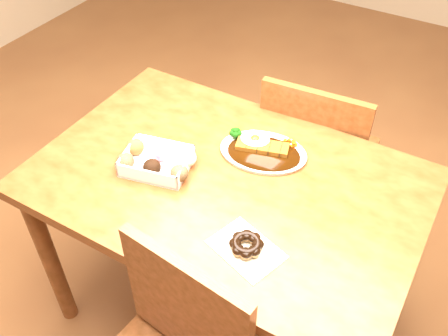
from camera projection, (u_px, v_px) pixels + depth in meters
The scene contains 6 objects.
ground at pixel (226, 308), 2.06m from camera, with size 6.00×6.00×0.00m, color brown.
table at pixel (226, 200), 1.62m from camera, with size 1.20×0.80×0.75m.
chair_far at pixel (315, 157), 2.03m from camera, with size 0.45×0.45×0.87m.
katsu_curry_plate at pixel (262, 150), 1.63m from camera, with size 0.32×0.26×0.06m.
donut_box at pixel (157, 161), 1.57m from camera, with size 0.25×0.20×0.06m.
pon_de_ring at pixel (246, 245), 1.33m from camera, with size 0.22×0.19×0.04m.
Camera 1 is at (0.56, -0.97, 1.83)m, focal length 40.00 mm.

